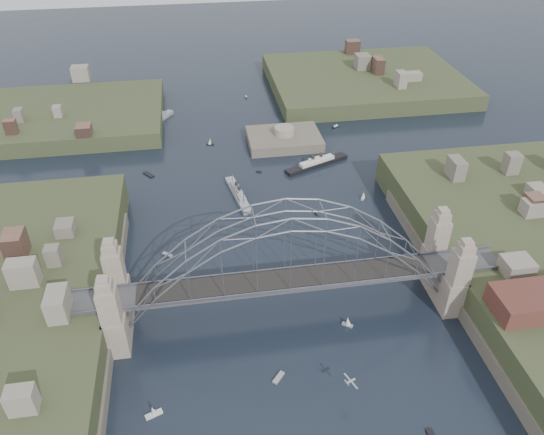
{
  "coord_description": "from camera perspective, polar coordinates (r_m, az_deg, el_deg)",
  "views": [
    {
      "loc": [
        -14.19,
        -71.43,
        74.68
      ],
      "look_at": [
        0.0,
        18.0,
        10.0
      ],
      "focal_mm": 34.5,
      "sensor_mm": 36.0,
      "label": 1
    }
  ],
  "objects": [
    {
      "name": "small_boat_f",
      "position": [
        146.8,
        -1.45,
        5.02
      ],
      "size": [
        1.51,
        0.88,
        0.45
      ],
      "color": "silver",
      "rests_on": "ground"
    },
    {
      "name": "small_boat_d",
      "position": [
        136.87,
        9.93,
        2.33
      ],
      "size": [
        1.66,
        2.19,
        2.38
      ],
      "color": "silver",
      "rests_on": "ground"
    },
    {
      "name": "ocean_liner",
      "position": [
        150.15,
        4.9,
        5.91
      ],
      "size": [
        19.6,
        10.3,
        4.94
      ],
      "color": "black",
      "rests_on": "ground"
    },
    {
      "name": "naval_cruiser_near",
      "position": [
        136.04,
        -3.71,
        2.57
      ],
      "size": [
        5.42,
        17.47,
        5.2
      ],
      "color": "#969B9F",
      "rests_on": "ground"
    },
    {
      "name": "small_boat_c",
      "position": [
        93.8,
        0.73,
        -17.08
      ],
      "size": [
        2.47,
        2.64,
        0.45
      ],
      "color": "silver",
      "rests_on": "ground"
    },
    {
      "name": "small_boat_a",
      "position": [
        119.18,
        -11.33,
        -4.01
      ],
      "size": [
        2.47,
        2.25,
        0.45
      ],
      "color": "silver",
      "rests_on": "ground"
    },
    {
      "name": "aeroplane",
      "position": [
        88.36,
        8.49,
        -17.29
      ],
      "size": [
        1.92,
        3.28,
        0.5
      ],
      "color": "#B2B3B9"
    },
    {
      "name": "small_boat_e",
      "position": [
        149.37,
        -13.31,
        4.57
      ],
      "size": [
        3.32,
        3.78,
        0.45
      ],
      "color": "silver",
      "rests_on": "ground"
    },
    {
      "name": "small_boat_j",
      "position": [
        91.13,
        -12.81,
        -19.99
      ],
      "size": [
        2.96,
        1.88,
        2.38
      ],
      "color": "silver",
      "rests_on": "ground"
    },
    {
      "name": "small_boat_i",
      "position": [
        119.27,
        16.3,
        -4.44
      ],
      "size": [
        2.41,
        2.53,
        2.38
      ],
      "color": "silver",
      "rests_on": "ground"
    },
    {
      "name": "fort_island",
      "position": [
        162.22,
        1.32,
        7.98
      ],
      "size": [
        22.0,
        16.0,
        9.4
      ],
      "color": "#595146",
      "rests_on": "ground"
    },
    {
      "name": "naval_cruiser_far",
      "position": [
        179.39,
        -12.4,
        10.38
      ],
      "size": [
        10.51,
        14.07,
        5.25
      ],
      "color": "#969B9F",
      "rests_on": "ground"
    },
    {
      "name": "small_boat_n",
      "position": [
        173.13,
        6.96,
        9.82
      ],
      "size": [
        2.54,
        2.12,
        1.43
      ],
      "color": "silver",
      "rests_on": "ground"
    },
    {
      "name": "small_boat_k",
      "position": [
        194.5,
        -2.85,
        13.01
      ],
      "size": [
        0.64,
        1.81,
        1.43
      ],
      "color": "silver",
      "rests_on": "ground"
    },
    {
      "name": "ground",
      "position": [
        104.31,
        1.57,
        -10.2
      ],
      "size": [
        500.0,
        500.0,
        0.0
      ],
      "primitive_type": "plane",
      "color": "black",
      "rests_on": "ground"
    },
    {
      "name": "small_boat_h",
      "position": [
        161.92,
        -6.78,
        8.17
      ],
      "size": [
        2.32,
        1.26,
        2.38
      ],
      "color": "silver",
      "rests_on": "ground"
    },
    {
      "name": "small_boat_m",
      "position": [
        102.07,
        8.26,
        -11.22
      ],
      "size": [
        2.12,
        1.79,
        2.38
      ],
      "color": "silver",
      "rests_on": "ground"
    },
    {
      "name": "headland_nw",
      "position": [
        186.73,
        -21.14,
        9.7
      ],
      "size": [
        60.0,
        45.0,
        9.0
      ],
      "primitive_type": "cube",
      "color": "#343E21",
      "rests_on": "ground"
    },
    {
      "name": "small_boat_b",
      "position": [
        129.94,
        4.87,
        0.39
      ],
      "size": [
        1.04,
        1.73,
        0.45
      ],
      "color": "silver",
      "rests_on": "ground"
    },
    {
      "name": "headland_ne",
      "position": [
        206.16,
        10.07,
        13.99
      ],
      "size": [
        70.0,
        55.0,
        9.5
      ],
      "primitive_type": "cube",
      "color": "#343E21",
      "rests_on": "ground"
    },
    {
      "name": "small_boat_l",
      "position": [
        128.46,
        -19.34,
        -2.26
      ],
      "size": [
        1.62,
        2.52,
        0.45
      ],
      "color": "silver",
      "rests_on": "ground"
    },
    {
      "name": "bridge",
      "position": [
        95.87,
        1.69,
        -5.05
      ],
      "size": [
        84.0,
        13.8,
        24.6
      ],
      "color": "#434345",
      "rests_on": "ground"
    }
  ]
}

